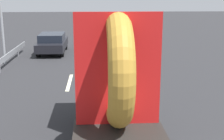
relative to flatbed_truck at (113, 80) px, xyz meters
name	(u,v)px	position (x,y,z in m)	size (l,w,h in m)	color
ground_plane	(118,133)	(0.17, 0.29, -1.76)	(120.00, 120.00, 0.00)	#28282B
flatbed_truck	(113,80)	(0.00, 0.00, 0.00)	(2.02, 5.24, 3.73)	black
distant_sedan	(52,43)	(-3.40, 13.21, -1.02)	(1.80, 4.21, 1.37)	black
traffic_light	(0,1)	(-5.79, 9.97, 1.89)	(0.42, 0.36, 5.58)	gray
lane_dash_left_far	(69,82)	(-1.70, 5.84, -1.76)	(2.79, 0.16, 0.01)	beige
lane_dash_right_far	(143,86)	(1.70, 5.06, -1.76)	(2.12, 0.16, 0.01)	beige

